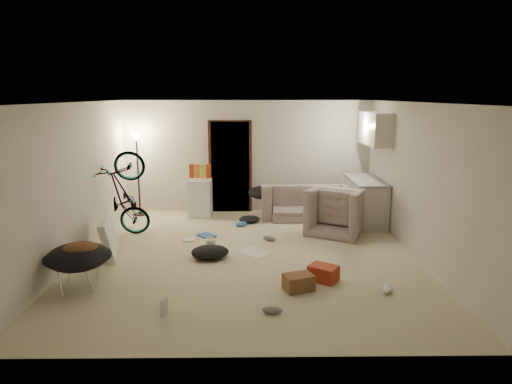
{
  "coord_description": "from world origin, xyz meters",
  "views": [
    {
      "loc": [
        0.05,
        -7.18,
        2.62
      ],
      "look_at": [
        0.15,
        0.6,
        0.95
      ],
      "focal_mm": 32.0,
      "sensor_mm": 36.0,
      "label": 1
    }
  ],
  "objects_px": {
    "floor_lamp": "(137,156)",
    "tv_box": "(109,237)",
    "kitchen_counter": "(365,202)",
    "armchair": "(340,215)",
    "sofa": "(305,204)",
    "mini_fridge": "(200,198)",
    "saucer_chair": "(78,263)",
    "drink_case_a": "(298,282)",
    "bicycle": "(125,213)",
    "drink_case_b": "(323,273)",
    "juicer": "(211,243)"
  },
  "relations": [
    {
      "from": "saucer_chair",
      "to": "drink_case_a",
      "type": "bearing_deg",
      "value": -1.65
    },
    {
      "from": "drink_case_a",
      "to": "bicycle",
      "type": "bearing_deg",
      "value": 120.57
    },
    {
      "from": "floor_lamp",
      "to": "drink_case_b",
      "type": "xyz_separation_m",
      "value": [
        3.49,
        -3.71,
        -1.19
      ]
    },
    {
      "from": "bicycle",
      "to": "saucer_chair",
      "type": "relative_size",
      "value": 1.85
    },
    {
      "from": "floor_lamp",
      "to": "mini_fridge",
      "type": "distance_m",
      "value": 1.63
    },
    {
      "from": "mini_fridge",
      "to": "drink_case_a",
      "type": "distance_m",
      "value": 4.3
    },
    {
      "from": "mini_fridge",
      "to": "floor_lamp",
      "type": "bearing_deg",
      "value": 177.94
    },
    {
      "from": "floor_lamp",
      "to": "drink_case_a",
      "type": "bearing_deg",
      "value": -52.33
    },
    {
      "from": "kitchen_counter",
      "to": "saucer_chair",
      "type": "height_order",
      "value": "kitchen_counter"
    },
    {
      "from": "floor_lamp",
      "to": "sofa",
      "type": "height_order",
      "value": "floor_lamp"
    },
    {
      "from": "drink_case_b",
      "to": "juicer",
      "type": "distance_m",
      "value": 2.22
    },
    {
      "from": "mini_fridge",
      "to": "tv_box",
      "type": "height_order",
      "value": "mini_fridge"
    },
    {
      "from": "sofa",
      "to": "saucer_chair",
      "type": "distance_m",
      "value": 5.15
    },
    {
      "from": "floor_lamp",
      "to": "tv_box",
      "type": "bearing_deg",
      "value": -87.79
    },
    {
      "from": "armchair",
      "to": "mini_fridge",
      "type": "height_order",
      "value": "mini_fridge"
    },
    {
      "from": "bicycle",
      "to": "drink_case_b",
      "type": "bearing_deg",
      "value": -124.61
    },
    {
      "from": "floor_lamp",
      "to": "tv_box",
      "type": "distance_m",
      "value": 2.77
    },
    {
      "from": "bicycle",
      "to": "juicer",
      "type": "height_order",
      "value": "bicycle"
    },
    {
      "from": "saucer_chair",
      "to": "mini_fridge",
      "type": "bearing_deg",
      "value": 71.88
    },
    {
      "from": "sofa",
      "to": "floor_lamp",
      "type": "bearing_deg",
      "value": -3.02
    },
    {
      "from": "sofa",
      "to": "drink_case_b",
      "type": "bearing_deg",
      "value": 87.7
    },
    {
      "from": "floor_lamp",
      "to": "drink_case_a",
      "type": "height_order",
      "value": "floor_lamp"
    },
    {
      "from": "armchair",
      "to": "saucer_chair",
      "type": "distance_m",
      "value": 4.86
    },
    {
      "from": "juicer",
      "to": "sofa",
      "type": "bearing_deg",
      "value": 48.31
    },
    {
      "from": "kitchen_counter",
      "to": "mini_fridge",
      "type": "bearing_deg",
      "value": 171.01
    },
    {
      "from": "mini_fridge",
      "to": "drink_case_b",
      "type": "bearing_deg",
      "value": -57.17
    },
    {
      "from": "drink_case_a",
      "to": "drink_case_b",
      "type": "bearing_deg",
      "value": 18.97
    },
    {
      "from": "armchair",
      "to": "sofa",
      "type": "bearing_deg",
      "value": -35.3
    },
    {
      "from": "sofa",
      "to": "drink_case_b",
      "type": "xyz_separation_m",
      "value": [
        -0.15,
        -3.51,
        -0.17
      ]
    },
    {
      "from": "sofa",
      "to": "saucer_chair",
      "type": "xyz_separation_m",
      "value": [
        -3.54,
        -3.73,
        0.1
      ]
    },
    {
      "from": "kitchen_counter",
      "to": "floor_lamp",
      "type": "bearing_deg",
      "value": 172.34
    },
    {
      "from": "floor_lamp",
      "to": "drink_case_b",
      "type": "distance_m",
      "value": 5.23
    },
    {
      "from": "kitchen_counter",
      "to": "juicer",
      "type": "relative_size",
      "value": 5.91
    },
    {
      "from": "drink_case_b",
      "to": "juicer",
      "type": "height_order",
      "value": "juicer"
    },
    {
      "from": "juicer",
      "to": "saucer_chair",
      "type": "bearing_deg",
      "value": -135.68
    },
    {
      "from": "armchair",
      "to": "floor_lamp",
      "type": "bearing_deg",
      "value": 11.12
    },
    {
      "from": "kitchen_counter",
      "to": "armchair",
      "type": "relative_size",
      "value": 1.48
    },
    {
      "from": "floor_lamp",
      "to": "sofa",
      "type": "bearing_deg",
      "value": -3.14
    },
    {
      "from": "kitchen_counter",
      "to": "drink_case_a",
      "type": "bearing_deg",
      "value": -117.14
    },
    {
      "from": "mini_fridge",
      "to": "saucer_chair",
      "type": "relative_size",
      "value": 0.91
    },
    {
      "from": "floor_lamp",
      "to": "drink_case_b",
      "type": "height_order",
      "value": "floor_lamp"
    },
    {
      "from": "floor_lamp",
      "to": "drink_case_a",
      "type": "xyz_separation_m",
      "value": [
        3.1,
        -4.02,
        -1.2
      ]
    },
    {
      "from": "kitchen_counter",
      "to": "saucer_chair",
      "type": "distance_m",
      "value": 5.76
    },
    {
      "from": "mini_fridge",
      "to": "kitchen_counter",
      "type": "bearing_deg",
      "value": -6.83
    },
    {
      "from": "saucer_chair",
      "to": "tv_box",
      "type": "height_order",
      "value": "tv_box"
    },
    {
      "from": "floor_lamp",
      "to": "armchair",
      "type": "distance_m",
      "value": 4.49
    },
    {
      "from": "tv_box",
      "to": "juicer",
      "type": "relative_size",
      "value": 3.77
    },
    {
      "from": "bicycle",
      "to": "mini_fridge",
      "type": "xyz_separation_m",
      "value": [
        1.25,
        1.43,
        -0.03
      ]
    },
    {
      "from": "drink_case_a",
      "to": "drink_case_b",
      "type": "distance_m",
      "value": 0.5
    },
    {
      "from": "sofa",
      "to": "armchair",
      "type": "xyz_separation_m",
      "value": [
        0.54,
        -1.1,
        0.05
      ]
    }
  ]
}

